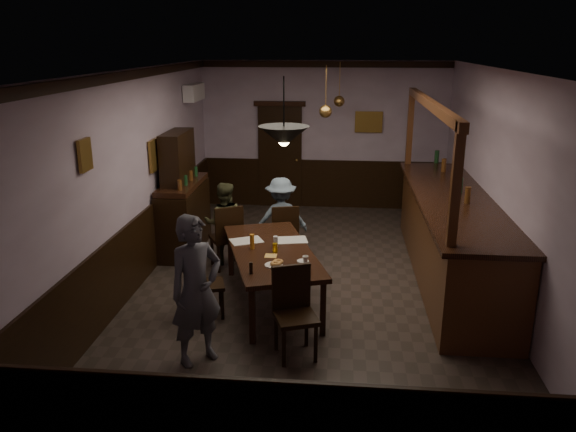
# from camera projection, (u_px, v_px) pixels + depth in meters

# --- Properties ---
(room) EXTENTS (5.01, 8.01, 3.01)m
(room) POSITION_uv_depth(u_px,v_px,m) (314.00, 183.00, 7.69)
(room) COLOR #2D2621
(room) RESTS_ON ground
(dining_table) EXTENTS (1.63, 2.40, 0.75)m
(dining_table) POSITION_uv_depth(u_px,v_px,m) (271.00, 254.00, 7.36)
(dining_table) COLOR black
(dining_table) RESTS_ON ground
(chair_far_left) EXTENTS (0.60, 0.60, 1.01)m
(chair_far_left) POSITION_uv_depth(u_px,v_px,m) (227.00, 235.00, 8.49)
(chair_far_left) COLOR black
(chair_far_left) RESTS_ON ground
(chair_far_right) EXTENTS (0.51, 0.51, 0.97)m
(chair_far_right) POSITION_uv_depth(u_px,v_px,m) (284.00, 232.00, 8.68)
(chair_far_right) COLOR black
(chair_far_right) RESTS_ON ground
(chair_near) EXTENTS (0.56, 0.56, 1.01)m
(chair_near) POSITION_uv_depth(u_px,v_px,m) (294.00, 307.00, 6.17)
(chair_near) COLOR black
(chair_near) RESTS_ON ground
(chair_side) EXTENTS (0.48, 0.48, 0.89)m
(chair_side) POSITION_uv_depth(u_px,v_px,m) (202.00, 280.00, 7.04)
(chair_side) COLOR black
(chair_side) RESTS_ON ground
(person_standing) EXTENTS (0.71, 0.71, 1.66)m
(person_standing) POSITION_uv_depth(u_px,v_px,m) (196.00, 290.00, 5.93)
(person_standing) COLOR #52525D
(person_standing) RESTS_ON ground
(person_seated_left) EXTENTS (0.69, 0.57, 1.30)m
(person_seated_left) POSITION_uv_depth(u_px,v_px,m) (224.00, 223.00, 8.72)
(person_seated_left) COLOR #3F4127
(person_seated_left) RESTS_ON ground
(person_seated_right) EXTENTS (0.96, 0.71, 1.32)m
(person_seated_right) POSITION_uv_depth(u_px,v_px,m) (281.00, 219.00, 8.90)
(person_seated_right) COLOR slate
(person_seated_right) RESTS_ON ground
(newspaper_left) EXTENTS (0.51, 0.45, 0.01)m
(newspaper_left) POSITION_uv_depth(u_px,v_px,m) (246.00, 241.00, 7.64)
(newspaper_left) COLOR silver
(newspaper_left) RESTS_ON dining_table
(newspaper_right) EXTENTS (0.47, 0.38, 0.01)m
(newspaper_right) POSITION_uv_depth(u_px,v_px,m) (291.00, 240.00, 7.67)
(newspaper_right) COLOR silver
(newspaper_right) RESTS_ON dining_table
(napkin) EXTENTS (0.19, 0.19, 0.00)m
(napkin) POSITION_uv_depth(u_px,v_px,m) (271.00, 256.00, 7.11)
(napkin) COLOR #DBA850
(napkin) RESTS_ON dining_table
(saucer) EXTENTS (0.15, 0.15, 0.01)m
(saucer) POSITION_uv_depth(u_px,v_px,m) (303.00, 261.00, 6.92)
(saucer) COLOR white
(saucer) RESTS_ON dining_table
(coffee_cup) EXTENTS (0.10, 0.10, 0.07)m
(coffee_cup) POSITION_uv_depth(u_px,v_px,m) (305.00, 259.00, 6.88)
(coffee_cup) COLOR white
(coffee_cup) RESTS_ON saucer
(pastry_plate) EXTENTS (0.22, 0.22, 0.01)m
(pastry_plate) POSITION_uv_depth(u_px,v_px,m) (274.00, 265.00, 6.80)
(pastry_plate) COLOR white
(pastry_plate) RESTS_ON dining_table
(pastry_ring_a) EXTENTS (0.13, 0.13, 0.04)m
(pastry_ring_a) POSITION_uv_depth(u_px,v_px,m) (275.00, 263.00, 6.77)
(pastry_ring_a) COLOR #C68C47
(pastry_ring_a) RESTS_ON pastry_plate
(pastry_ring_b) EXTENTS (0.13, 0.13, 0.04)m
(pastry_ring_b) POSITION_uv_depth(u_px,v_px,m) (278.00, 262.00, 6.83)
(pastry_ring_b) COLOR #C68C47
(pastry_ring_b) RESTS_ON pastry_plate
(soda_can) EXTENTS (0.07, 0.07, 0.12)m
(soda_can) POSITION_uv_depth(u_px,v_px,m) (275.00, 248.00, 7.22)
(soda_can) COLOR gold
(soda_can) RESTS_ON dining_table
(beer_glass) EXTENTS (0.06, 0.06, 0.20)m
(beer_glass) POSITION_uv_depth(u_px,v_px,m) (252.00, 242.00, 7.32)
(beer_glass) COLOR #BF721E
(beer_glass) RESTS_ON dining_table
(water_glass) EXTENTS (0.06, 0.06, 0.15)m
(water_glass) POSITION_uv_depth(u_px,v_px,m) (276.00, 242.00, 7.40)
(water_glass) COLOR silver
(water_glass) RESTS_ON dining_table
(pepper_mill) EXTENTS (0.04, 0.04, 0.14)m
(pepper_mill) POSITION_uv_depth(u_px,v_px,m) (251.00, 268.00, 6.55)
(pepper_mill) COLOR black
(pepper_mill) RESTS_ON dining_table
(sideboard) EXTENTS (0.54, 1.50, 1.98)m
(sideboard) POSITION_uv_depth(u_px,v_px,m) (183.00, 204.00, 9.22)
(sideboard) COLOR black
(sideboard) RESTS_ON ground
(bar_counter) EXTENTS (1.07, 4.62, 2.58)m
(bar_counter) POSITION_uv_depth(u_px,v_px,m) (451.00, 235.00, 8.17)
(bar_counter) COLOR #472913
(bar_counter) RESTS_ON ground
(door_back) EXTENTS (0.90, 0.06, 2.10)m
(door_back) POSITION_uv_depth(u_px,v_px,m) (280.00, 157.00, 11.65)
(door_back) COLOR black
(door_back) RESTS_ON ground
(ac_unit) EXTENTS (0.20, 0.85, 0.30)m
(ac_unit) POSITION_uv_depth(u_px,v_px,m) (194.00, 92.00, 10.37)
(ac_unit) COLOR white
(ac_unit) RESTS_ON ground
(picture_left_small) EXTENTS (0.04, 0.28, 0.36)m
(picture_left_small) POSITION_uv_depth(u_px,v_px,m) (85.00, 155.00, 6.19)
(picture_left_small) COLOR olive
(picture_left_small) RESTS_ON ground
(picture_left_large) EXTENTS (0.04, 0.62, 0.48)m
(picture_left_large) POSITION_uv_depth(u_px,v_px,m) (157.00, 154.00, 8.61)
(picture_left_large) COLOR olive
(picture_left_large) RESTS_ON ground
(picture_back) EXTENTS (0.55, 0.04, 0.42)m
(picture_back) POSITION_uv_depth(u_px,v_px,m) (369.00, 122.00, 11.28)
(picture_back) COLOR olive
(picture_back) RESTS_ON ground
(pendant_iron) EXTENTS (0.56, 0.56, 0.75)m
(pendant_iron) POSITION_uv_depth(u_px,v_px,m) (284.00, 136.00, 6.11)
(pendant_iron) COLOR black
(pendant_iron) RESTS_ON ground
(pendant_brass_mid) EXTENTS (0.20, 0.20, 0.81)m
(pendant_brass_mid) POSITION_uv_depth(u_px,v_px,m) (326.00, 111.00, 8.80)
(pendant_brass_mid) COLOR #BF8C3F
(pendant_brass_mid) RESTS_ON ground
(pendant_brass_far) EXTENTS (0.20, 0.20, 0.81)m
(pendant_brass_far) POSITION_uv_depth(u_px,v_px,m) (339.00, 101.00, 10.29)
(pendant_brass_far) COLOR #BF8C3F
(pendant_brass_far) RESTS_ON ground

